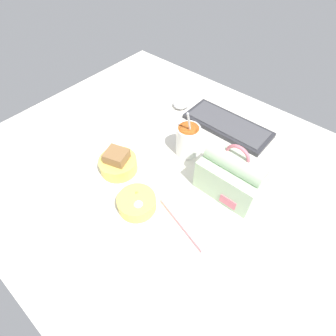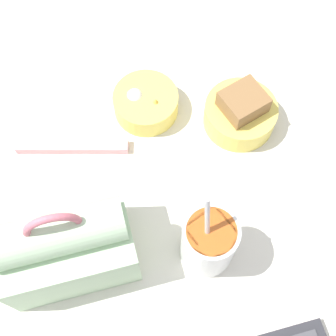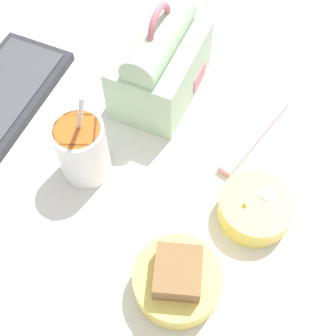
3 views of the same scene
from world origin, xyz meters
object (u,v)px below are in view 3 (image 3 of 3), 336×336
(bento_bowl_snacks, at_px, (255,208))
(chopstick_case, at_px, (255,134))
(lunch_bag, at_px, (160,64))
(bento_bowl_sandwich, at_px, (178,280))
(soup_cup, at_px, (82,149))

(bento_bowl_snacks, bearing_deg, chopstick_case, 16.83)
(lunch_bag, bearing_deg, bento_bowl_sandwich, -152.56)
(lunch_bag, height_order, soup_cup, lunch_bag)
(soup_cup, height_order, bento_bowl_snacks, soup_cup)
(chopstick_case, bearing_deg, soup_cup, 125.89)
(soup_cup, bearing_deg, bento_bowl_snacks, -84.17)
(bento_bowl_sandwich, xyz_separation_m, chopstick_case, (0.29, -0.02, -0.02))
(lunch_bag, relative_size, soup_cup, 1.02)
(soup_cup, relative_size, chopstick_case, 0.98)
(bento_bowl_snacks, height_order, chopstick_case, bento_bowl_snacks)
(bento_bowl_sandwich, bearing_deg, bento_bowl_snacks, -23.14)
(bento_bowl_snacks, bearing_deg, bento_bowl_sandwich, 156.86)
(bento_bowl_sandwich, xyz_separation_m, bento_bowl_snacks, (0.15, -0.07, -0.01))
(lunch_bag, bearing_deg, chopstick_case, -98.96)
(bento_bowl_snacks, bearing_deg, lunch_bag, 53.66)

